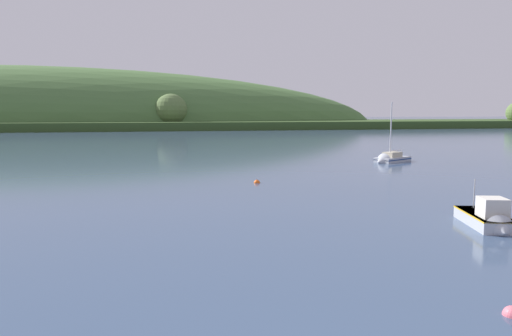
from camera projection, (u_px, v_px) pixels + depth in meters
The scene contains 4 objects.
far_shoreline_hill at pixel (23, 128), 201.36m from camera, with size 421.86×97.82×53.42m.
sailboat_near_mooring at pixel (389, 160), 62.91m from camera, with size 6.57×4.83×9.04m.
fishing_boat_moored at pixel (488, 221), 26.97m from camera, with size 3.32×5.34×3.16m.
mooring_buoy_foreground at pixel (257, 183), 44.20m from camera, with size 0.60×0.60×0.68m.
Camera 1 is at (-3.71, -7.96, 6.61)m, focal length 32.75 mm.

